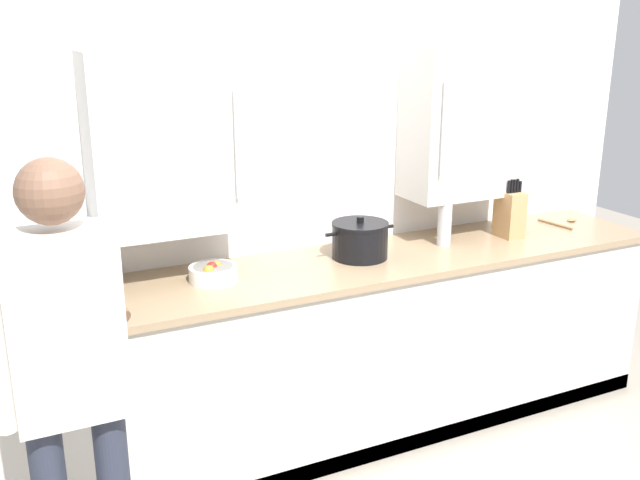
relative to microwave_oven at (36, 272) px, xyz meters
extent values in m
cube|color=white|center=(1.39, 0.33, 0.34)|extent=(4.01, 0.10, 2.88)
cube|color=beige|center=(0.59, 0.12, 0.47)|extent=(0.66, 0.32, 0.79)
cylinder|color=#B7BABF|center=(0.86, -0.06, 0.47)|extent=(0.01, 0.01, 0.48)
cube|color=beige|center=(2.20, 0.12, 0.47)|extent=(0.66, 0.32, 0.79)
cylinder|color=#B7BABF|center=(1.93, -0.06, 0.47)|extent=(0.01, 0.01, 0.48)
cube|color=beige|center=(1.39, -0.04, -0.65)|extent=(3.50, 0.61, 0.91)
cube|color=#937A5B|center=(1.39, -0.04, -0.17)|extent=(3.54, 0.65, 0.03)
cube|color=black|center=(1.39, -0.32, -1.06)|extent=(3.50, 0.04, 0.09)
cube|color=#B7BABF|center=(0.02, 0.01, 0.00)|extent=(0.49, 0.35, 0.31)
cube|color=beige|center=(-0.05, 0.00, 0.00)|extent=(0.32, 0.30, 0.25)
cube|color=black|center=(0.20, -0.17, 0.00)|extent=(0.14, 0.01, 0.29)
cube|color=black|center=(-0.05, -0.17, 0.00)|extent=(0.36, 0.03, 0.29)
cylinder|color=#B7BABF|center=(2.01, -0.01, -0.01)|extent=(0.07, 0.07, 0.29)
cylinder|color=#B7BABF|center=(2.01, -0.01, 0.14)|extent=(0.08, 0.08, 0.03)
cube|color=tan|center=(2.42, -0.03, -0.03)|extent=(0.11, 0.15, 0.25)
cylinder|color=black|center=(2.38, -0.05, 0.13)|extent=(0.02, 0.02, 0.07)
cylinder|color=black|center=(2.40, -0.05, 0.13)|extent=(0.02, 0.02, 0.07)
cylinder|color=black|center=(2.42, -0.05, 0.13)|extent=(0.02, 0.02, 0.07)
cylinder|color=black|center=(2.44, -0.05, 0.13)|extent=(0.02, 0.02, 0.07)
cylinder|color=black|center=(2.46, -0.05, 0.12)|extent=(0.02, 0.02, 0.06)
cylinder|color=black|center=(1.51, 0.00, -0.07)|extent=(0.28, 0.28, 0.16)
cylinder|color=black|center=(1.51, 0.00, 0.02)|extent=(0.28, 0.28, 0.02)
cylinder|color=black|center=(1.51, 0.00, 0.04)|extent=(0.04, 0.04, 0.03)
cylinder|color=black|center=(1.34, 0.00, -0.02)|extent=(0.05, 0.02, 0.02)
cylinder|color=black|center=(1.67, 0.00, -0.02)|extent=(0.05, 0.02, 0.02)
cylinder|color=white|center=(0.74, -0.01, -0.12)|extent=(0.22, 0.22, 0.07)
cylinder|color=slate|center=(0.74, -0.01, -0.11)|extent=(0.18, 0.18, 0.05)
sphere|color=orange|center=(0.76, 0.00, -0.09)|extent=(0.05, 0.05, 0.05)
sphere|color=red|center=(0.74, -0.01, -0.09)|extent=(0.05, 0.05, 0.05)
sphere|color=orange|center=(0.71, -0.05, -0.09)|extent=(0.05, 0.05, 0.05)
cylinder|color=#A37547|center=(2.81, 0.02, -0.15)|extent=(0.05, 0.24, 0.01)
ellipsoid|color=#A37547|center=(2.96, 0.04, -0.15)|extent=(0.07, 0.05, 0.02)
cube|color=silver|center=(0.02, -0.81, 0.08)|extent=(0.34, 0.20, 0.61)
sphere|color=brown|center=(0.02, -0.81, 0.50)|extent=(0.20, 0.20, 0.20)
cylinder|color=brown|center=(0.12, -0.57, 0.20)|extent=(0.22, 0.53, 0.32)
camera|label=1|loc=(-0.15, -2.98, 0.98)|focal=40.24mm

